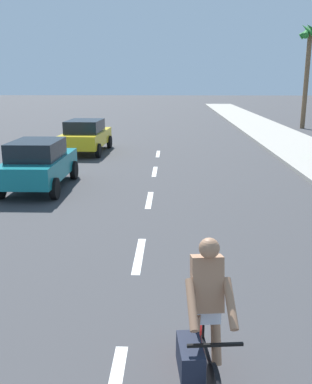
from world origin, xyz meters
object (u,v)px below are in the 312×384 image
Objects in this scene: cyclist at (203,326)px; palm_tree_distant at (309,47)px; parked_car_yellow at (86,135)px; parked_car_teal at (39,163)px.

palm_tree_distant is (9.11, 27.32, 4.76)m from cyclist.
palm_tree_distant is (13.57, 11.11, 4.75)m from parked_car_yellow.
palm_tree_distant is (13.70, 18.17, 4.76)m from parked_car_teal.
parked_car_yellow is 18.17m from palm_tree_distant.
palm_tree_distant reaches higher than parked_car_yellow.
palm_tree_distant is at bearing -114.01° from cyclist.
palm_tree_distant is at bearing 52.52° from parked_car_teal.
cyclist is at bearing -72.52° from parked_car_yellow.
parked_car_teal is (-4.58, 9.15, 0.00)m from cyclist.
cyclist is 0.44× the size of parked_car_yellow.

